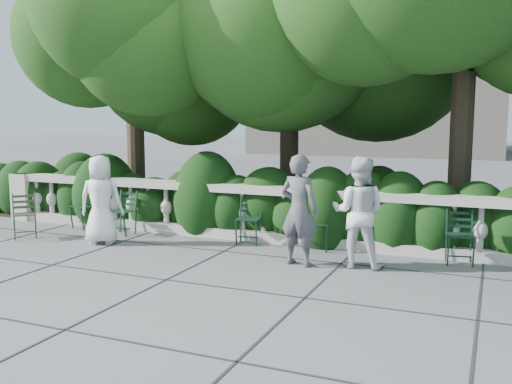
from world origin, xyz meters
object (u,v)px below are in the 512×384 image
at_px(chair_a, 78,229).
at_px(person_businessman, 101,200).
at_px(chair_e, 460,267).
at_px(person_woman_grey, 299,210).
at_px(chair_weathered, 26,240).
at_px(chair_d, 315,252).
at_px(chair_b, 118,236).
at_px(chair_c, 246,246).
at_px(person_casual_man, 358,212).

xyz_separation_m(chair_a, person_businessman, (1.23, -0.81, 0.78)).
bearing_deg(chair_e, chair_a, 170.18).
bearing_deg(chair_a, chair_e, 14.95).
bearing_deg(person_woman_grey, chair_a, 0.14).
height_order(chair_e, chair_weathered, same).
bearing_deg(person_businessman, chair_a, -53.39).
bearing_deg(chair_d, chair_b, 162.51).
xyz_separation_m(chair_c, chair_weathered, (-3.89, -1.14, 0.00)).
relative_size(chair_e, person_woman_grey, 0.50).
distance_m(chair_b, person_woman_grey, 3.95).
relative_size(chair_weathered, person_businessman, 0.54).
bearing_deg(chair_weathered, person_woman_grey, -42.47).
bearing_deg(chair_e, chair_b, 171.97).
bearing_deg(chair_a, chair_weathered, -87.15).
bearing_deg(chair_d, chair_a, 159.63).
height_order(chair_a, chair_d, same).
relative_size(chair_e, person_casual_man, 0.51).
distance_m(chair_d, person_woman_grey, 1.20).
bearing_deg(chair_a, chair_b, 5.13).
height_order(chair_b, chair_d, same).
height_order(chair_c, person_businessman, person_businessman).
distance_m(chair_a, person_casual_man, 5.82).
height_order(chair_d, person_casual_man, person_casual_man).
relative_size(chair_a, person_casual_man, 0.51).
height_order(chair_c, person_woman_grey, person_woman_grey).
xyz_separation_m(chair_b, chair_c, (2.55, 0.21, 0.00)).
height_order(chair_e, person_casual_man, person_casual_man).
height_order(chair_weathered, person_businessman, person_businessman).
xyz_separation_m(chair_e, chair_weathered, (-7.39, -1.13, 0.00)).
relative_size(chair_e, person_businessman, 0.54).
bearing_deg(chair_b, chair_weathered, -142.40).
height_order(chair_c, person_casual_man, person_casual_man).
distance_m(chair_c, person_casual_man, 2.33).
relative_size(person_businessman, person_casual_man, 0.94).
bearing_deg(person_businessman, chair_b, -97.98).
bearing_deg(chair_e, chair_weathered, 178.85).
distance_m(chair_b, chair_d, 3.80).
bearing_deg(chair_e, chair_d, 169.99).
bearing_deg(person_woman_grey, chair_c, -24.67).
bearing_deg(chair_d, chair_e, -20.64).
bearing_deg(chair_c, person_casual_man, -26.12).
bearing_deg(chair_weathered, chair_b, -10.52).
relative_size(chair_d, person_businessman, 0.54).
relative_size(chair_a, chair_c, 1.00).
bearing_deg(chair_a, person_woman_grey, 5.12).
relative_size(chair_weathered, person_woman_grey, 0.50).
bearing_deg(person_woman_grey, person_businessman, 9.46).
xyz_separation_m(chair_weathered, person_businessman, (1.47, 0.31, 0.78)).
distance_m(chair_b, person_businessman, 1.01).
relative_size(person_businessman, person_woman_grey, 0.93).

